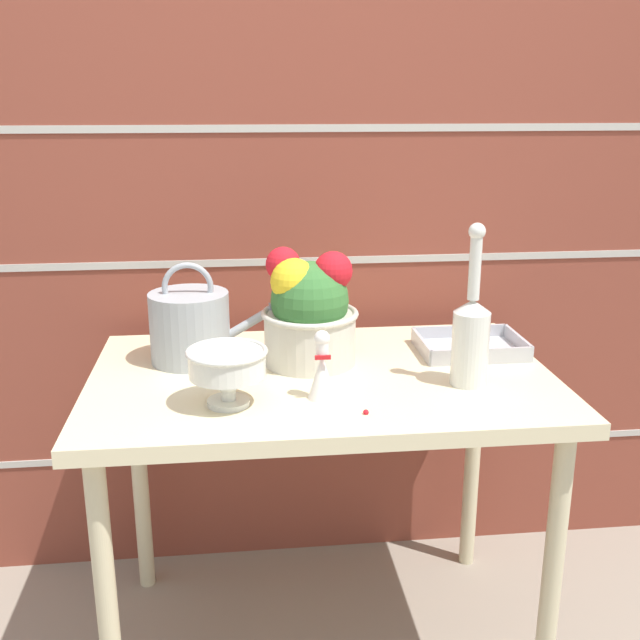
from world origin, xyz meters
name	(u,v)px	position (x,y,z in m)	size (l,w,h in m)	color
ground_plane	(321,637)	(0.00, 0.00, 0.00)	(12.00, 12.00, 0.00)	gray
brick_wall	(303,194)	(0.00, 0.45, 1.10)	(3.60, 0.08, 2.20)	brown
patio_table	(322,405)	(0.00, 0.00, 0.66)	(1.07, 0.69, 0.74)	beige
watering_can	(191,326)	(-0.30, 0.12, 0.83)	(0.34, 0.19, 0.25)	#9EA3A8
crystal_pedestal_bowl	(227,365)	(-0.22, -0.16, 0.83)	(0.17, 0.17, 0.12)	silver
flower_planter	(309,311)	(-0.02, 0.08, 0.87)	(0.23, 0.23, 0.28)	beige
glass_decanter	(471,334)	(0.32, -0.10, 0.86)	(0.08, 0.08, 0.37)	silver
figurine_vase	(322,371)	(-0.02, -0.15, 0.80)	(0.06, 0.06, 0.15)	white
wire_tray	(470,348)	(0.39, 0.11, 0.75)	(0.26, 0.20, 0.04)	#B7B7BC
fallen_petal	(366,412)	(0.06, -0.24, 0.74)	(0.01, 0.01, 0.01)	red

